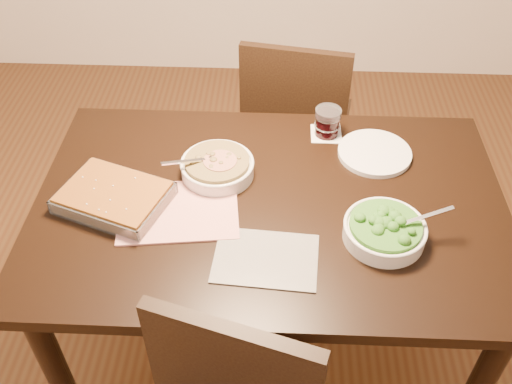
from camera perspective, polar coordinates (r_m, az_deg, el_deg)
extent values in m
plane|color=#4B2A15|center=(2.28, 1.10, -14.64)|extent=(4.00, 4.00, 0.00)
cube|color=black|center=(1.70, 1.42, -1.43)|extent=(1.40, 0.90, 0.04)
cube|color=black|center=(1.75, 1.38, -3.06)|extent=(1.26, 0.76, 0.08)
cylinder|color=black|center=(1.89, -19.14, -16.89)|extent=(0.07, 0.07, 0.71)
cylinder|color=black|center=(2.32, -13.98, -1.10)|extent=(0.07, 0.07, 0.71)
cylinder|color=black|center=(2.31, 17.07, -2.05)|extent=(0.07, 0.07, 0.71)
cube|color=#C7393A|center=(1.67, -7.73, -1.86)|extent=(0.37, 0.29, 0.01)
cube|color=#222229|center=(1.54, 0.98, -6.66)|extent=(0.29, 0.22, 0.00)
cube|color=white|center=(1.95, 7.03, 5.79)|extent=(0.10, 0.10, 0.00)
cylinder|color=white|center=(1.77, -3.87, 2.31)|extent=(0.23, 0.23, 0.04)
torus|color=white|center=(1.75, -3.91, 2.94)|extent=(0.23, 0.23, 0.01)
cylinder|color=#3A2310|center=(1.75, -3.91, 3.04)|extent=(0.20, 0.20, 0.02)
cube|color=silver|center=(1.72, -5.98, 2.66)|extent=(0.13, 0.09, 0.05)
cylinder|color=#6D0909|center=(1.74, -3.61, 3.16)|extent=(0.10, 0.10, 0.00)
cylinder|color=white|center=(1.61, 12.68, -3.98)|extent=(0.23, 0.23, 0.04)
torus|color=white|center=(1.59, 12.82, -3.35)|extent=(0.23, 0.23, 0.01)
cylinder|color=#214F12|center=(1.59, 12.84, -3.25)|extent=(0.20, 0.20, 0.02)
cube|color=silver|center=(1.61, 15.31, -2.56)|extent=(0.15, 0.04, 0.05)
cube|color=silver|center=(1.73, -13.87, -1.09)|extent=(0.36, 0.31, 0.01)
cube|color=#56330C|center=(1.71, -14.02, -0.44)|extent=(0.34, 0.29, 0.05)
cube|color=silver|center=(1.78, -12.12, 1.68)|extent=(0.29, 0.11, 0.04)
cube|color=silver|center=(1.66, -16.02, -2.89)|extent=(0.29, 0.11, 0.04)
cube|color=silver|center=(1.65, -9.75, -1.92)|extent=(0.08, 0.21, 0.04)
cube|color=silver|center=(1.79, -17.90, 0.76)|extent=(0.08, 0.21, 0.04)
cylinder|color=black|center=(1.93, 7.12, 6.66)|extent=(0.08, 0.08, 0.07)
cylinder|color=silver|center=(1.90, 7.24, 7.82)|extent=(0.09, 0.09, 0.03)
cylinder|color=silver|center=(1.89, 11.77, 3.84)|extent=(0.24, 0.24, 0.02)
cube|color=black|center=(1.42, -2.31, -18.49)|extent=(0.42, 0.15, 0.45)
cube|color=black|center=(2.53, 4.26, 6.86)|extent=(0.49, 0.49, 0.04)
cylinder|color=black|center=(2.80, 8.30, 4.74)|extent=(0.04, 0.04, 0.41)
cylinder|color=black|center=(2.53, 7.37, -0.22)|extent=(0.04, 0.04, 0.41)
cylinder|color=black|center=(2.84, 1.02, 5.78)|extent=(0.04, 0.04, 0.41)
cylinder|color=black|center=(2.56, -0.64, 0.99)|extent=(0.04, 0.04, 0.41)
cube|color=black|center=(2.24, 3.77, 9.02)|extent=(0.42, 0.11, 0.45)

